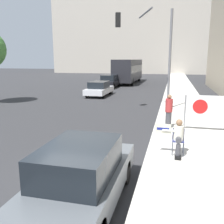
{
  "coord_description": "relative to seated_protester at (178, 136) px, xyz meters",
  "views": [
    {
      "loc": [
        2.21,
        -5.17,
        3.38
      ],
      "look_at": [
        -0.14,
        4.39,
        1.3
      ],
      "focal_mm": 40.0,
      "sensor_mm": 36.0,
      "label": 1
    }
  ],
  "objects": [
    {
      "name": "traffic_light_pole",
      "position": [
        -1.68,
        8.03,
        3.61
      ],
      "size": [
        3.47,
        3.24,
        6.33
      ],
      "color": "slate",
      "rests_on": "sidewalk_curb"
    },
    {
      "name": "protest_banner",
      "position": [
        1.53,
        3.6,
        0.18
      ],
      "size": [
        2.43,
        0.06,
        1.61
      ],
      "color": "slate",
      "rests_on": "sidewalk_curb"
    },
    {
      "name": "jogger_on_sidewalk",
      "position": [
        -0.38,
        3.5,
        0.14
      ],
      "size": [
        0.34,
        0.34,
        1.62
      ],
      "rotation": [
        0.0,
        0.0,
        2.96
      ],
      "color": "#424247",
      "rests_on": "sidewalk_curb"
    },
    {
      "name": "car_on_road_midblock",
      "position": [
        -7.82,
        21.17,
        -0.06
      ],
      "size": [
        1.86,
        4.6,
        1.55
      ],
      "color": "black",
      "rests_on": "ground_plane"
    },
    {
      "name": "building_backdrop_far",
      "position": [
        -4.45,
        57.61,
        12.27
      ],
      "size": [
        52.0,
        12.0,
        26.18
      ],
      "color": "#BCB2A3",
      "rests_on": "ground_plane"
    },
    {
      "name": "ground_plane",
      "position": [
        -2.45,
        -3.28,
        -0.82
      ],
      "size": [
        160.0,
        160.0,
        0.0
      ],
      "primitive_type": "plane",
      "color": "#303033"
    },
    {
      "name": "parked_car_curbside",
      "position": [
        -2.17,
        -3.5,
        -0.06
      ],
      "size": [
        1.73,
        4.24,
        1.55
      ],
      "color": "#565B60",
      "rests_on": "ground_plane"
    },
    {
      "name": "car_on_road_nearest",
      "position": [
        -7.0,
        14.04,
        -0.13
      ],
      "size": [
        1.77,
        4.37,
        1.37
      ],
      "color": "silver",
      "rests_on": "ground_plane"
    },
    {
      "name": "sidewalk_curb",
      "position": [
        0.57,
        11.72,
        -0.75
      ],
      "size": [
        3.23,
        90.0,
        0.15
      ],
      "primitive_type": "cube",
      "color": "beige",
      "rests_on": "ground_plane"
    },
    {
      "name": "city_bus_on_road",
      "position": [
        -6.67,
        27.71,
        1.11
      ],
      "size": [
        2.58,
        10.92,
        3.36
      ],
      "color": "#232328",
      "rests_on": "ground_plane"
    },
    {
      "name": "seated_protester",
      "position": [
        0.0,
        0.0,
        0.0
      ],
      "size": [
        1.0,
        0.77,
        1.24
      ],
      "rotation": [
        0.0,
        0.0,
        0.05
      ],
      "color": "#474C56",
      "rests_on": "sidewalk_curb"
    }
  ]
}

